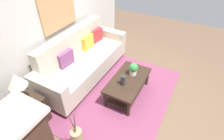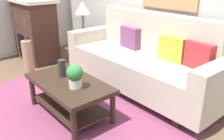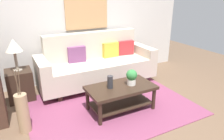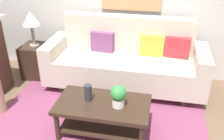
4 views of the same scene
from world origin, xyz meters
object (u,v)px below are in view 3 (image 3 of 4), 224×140
at_px(side_table, 20,85).
at_px(table_lamp, 14,47).
at_px(coffee_table, 121,93).
at_px(couch, 97,65).
at_px(potted_plant_tabletop, 132,77).
at_px(throw_pillow_mustard, 110,50).
at_px(throw_pillow_crimson, 126,48).
at_px(tabletop_vase, 110,82).
at_px(throw_pillow_plum, 77,54).
at_px(floor_vase, 23,114).
at_px(framed_painting, 87,8).

bearing_deg(side_table, table_lamp, 0.00).
xyz_separation_m(coffee_table, side_table, (-1.43, 1.18, -0.03)).
bearing_deg(couch, coffee_table, -94.06).
xyz_separation_m(coffee_table, potted_plant_tabletop, (0.19, -0.02, 0.26)).
relative_size(throw_pillow_mustard, throw_pillow_crimson, 1.00).
bearing_deg(side_table, tabletop_vase, -42.59).
height_order(coffee_table, tabletop_vase, tabletop_vase).
xyz_separation_m(throw_pillow_plum, throw_pillow_crimson, (1.16, 0.00, 0.00)).
distance_m(potted_plant_tabletop, floor_vase, 1.71).
relative_size(throw_pillow_crimson, potted_plant_tabletop, 1.37).
xyz_separation_m(throw_pillow_plum, floor_vase, (-1.19, -1.16, -0.39)).
bearing_deg(table_lamp, coffee_table, -39.39).
bearing_deg(floor_vase, table_lamp, 86.91).
xyz_separation_m(throw_pillow_mustard, coffee_table, (-0.47, -1.28, -0.37)).
relative_size(coffee_table, tabletop_vase, 5.38).
bearing_deg(throw_pillow_mustard, potted_plant_tabletop, -102.20).
relative_size(throw_pillow_crimson, tabletop_vase, 1.76).
bearing_deg(potted_plant_tabletop, throw_pillow_mustard, 77.80).
relative_size(tabletop_vase, potted_plant_tabletop, 0.78).
distance_m(couch, framed_painting, 1.20).
xyz_separation_m(throw_pillow_plum, potted_plant_tabletop, (0.49, -1.30, -0.11)).
distance_m(throw_pillow_plum, tabletop_vase, 1.26).
bearing_deg(throw_pillow_plum, coffee_table, -76.60).
bearing_deg(potted_plant_tabletop, coffee_table, 173.55).
height_order(table_lamp, framed_painting, framed_painting).
bearing_deg(throw_pillow_crimson, coffee_table, -123.76).
bearing_deg(table_lamp, throw_pillow_crimson, 2.49).
height_order(couch, throw_pillow_plum, couch).
xyz_separation_m(throw_pillow_crimson, potted_plant_tabletop, (-0.67, -1.30, -0.11)).
bearing_deg(framed_painting, coffee_table, -92.89).
height_order(potted_plant_tabletop, table_lamp, table_lamp).
bearing_deg(table_lamp, couch, -0.94).
distance_m(side_table, framed_painting, 2.02).
bearing_deg(coffee_table, tabletop_vase, 171.62).
distance_m(table_lamp, framed_painting, 1.67).
xyz_separation_m(coffee_table, table_lamp, (-1.43, 1.18, 0.68)).
distance_m(throw_pillow_plum, throw_pillow_crimson, 1.16).
height_order(throw_pillow_plum, throw_pillow_crimson, same).
bearing_deg(table_lamp, throw_pillow_mustard, 3.00).
bearing_deg(throw_pillow_mustard, floor_vase, -149.28).
height_order(throw_pillow_crimson, tabletop_vase, throw_pillow_crimson).
relative_size(tabletop_vase, floor_vase, 0.35).
distance_m(potted_plant_tabletop, table_lamp, 2.06).
height_order(couch, tabletop_vase, couch).
distance_m(throw_pillow_mustard, framed_painting, 1.00).
distance_m(throw_pillow_mustard, table_lamp, 1.93).
relative_size(throw_pillow_mustard, potted_plant_tabletop, 1.37).
xyz_separation_m(couch, throw_pillow_plum, (-0.39, 0.12, 0.25)).
bearing_deg(framed_painting, side_table, -163.78).
distance_m(throw_pillow_crimson, side_table, 2.32).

